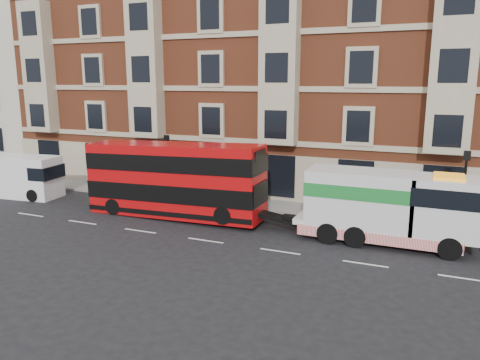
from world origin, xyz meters
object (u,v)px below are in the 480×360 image
object	(u,v)px
double_decker_bus	(174,179)
pedestrian	(114,176)
tow_truck	(385,206)
box_van	(21,177)

from	to	relation	value
double_decker_bus	pedestrian	distance (m)	9.13
tow_truck	pedestrian	bearing A→B (deg)	167.56
box_van	double_decker_bus	bearing A→B (deg)	-7.13
double_decker_bus	tow_truck	size ratio (longest dim) A/B	1.25
double_decker_bus	tow_truck	world-z (taller)	double_decker_bus
double_decker_bus	box_van	size ratio (longest dim) A/B	1.90
double_decker_bus	pedestrian	size ratio (longest dim) A/B	5.96
tow_truck	box_van	xyz separation A→B (m)	(-24.65, 0.18, -0.51)
double_decker_bus	box_van	distance (m)	12.63
pedestrian	tow_truck	bearing A→B (deg)	15.70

